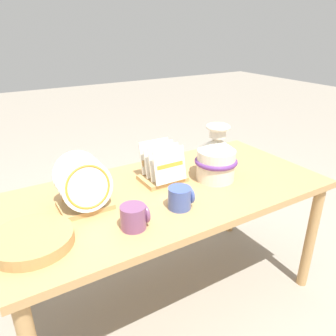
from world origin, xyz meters
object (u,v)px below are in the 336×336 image
at_px(mug_plum_glaze, 134,217).
at_px(wicker_charger_stack, 32,240).
at_px(dish_rack_round_plates, 84,189).
at_px(ceramic_vase, 216,157).
at_px(mug_cobalt_glaze, 181,198).
at_px(dish_rack_square_plates, 162,169).

bearing_deg(mug_plum_glaze, wicker_charger_stack, 166.30).
relative_size(dish_rack_round_plates, mug_plum_glaze, 2.16).
distance_m(ceramic_vase, dish_rack_round_plates, 0.66).
relative_size(dish_rack_round_plates, mug_cobalt_glaze, 2.16).
relative_size(dish_rack_round_plates, dish_rack_square_plates, 1.09).
xyz_separation_m(ceramic_vase, mug_cobalt_glaze, (-0.31, -0.15, -0.07)).
distance_m(mug_plum_glaze, mug_cobalt_glaze, 0.24).
bearing_deg(mug_plum_glaze, mug_cobalt_glaze, 8.39).
height_order(dish_rack_square_plates, mug_plum_glaze, dish_rack_square_plates).
xyz_separation_m(ceramic_vase, dish_rack_square_plates, (-0.24, 0.12, -0.06)).
bearing_deg(dish_rack_round_plates, dish_rack_square_plates, 9.18).
xyz_separation_m(wicker_charger_stack, mug_plum_glaze, (0.36, -0.09, 0.03)).
relative_size(mug_plum_glaze, mug_cobalt_glaze, 1.00).
xyz_separation_m(dish_rack_square_plates, mug_plum_glaze, (-0.30, -0.31, -0.01)).
height_order(dish_rack_round_plates, mug_plum_glaze, dish_rack_round_plates).
relative_size(ceramic_vase, mug_cobalt_glaze, 2.62).
distance_m(dish_rack_round_plates, dish_rack_square_plates, 0.43).
bearing_deg(dish_rack_round_plates, mug_cobalt_glaze, -30.13).
bearing_deg(mug_cobalt_glaze, dish_rack_round_plates, 149.87).
bearing_deg(dish_rack_square_plates, wicker_charger_stack, -161.86).
bearing_deg(ceramic_vase, mug_plum_glaze, -161.47).
relative_size(wicker_charger_stack, mug_cobalt_glaze, 2.70).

